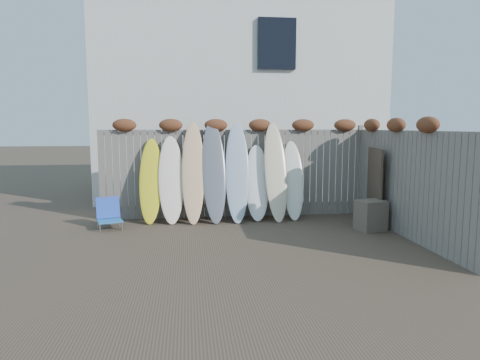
{
  "coord_description": "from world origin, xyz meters",
  "views": [
    {
      "loc": [
        -1.04,
        -7.27,
        2.07
      ],
      "look_at": [
        0.0,
        1.2,
        1.0
      ],
      "focal_mm": 32.0,
      "sensor_mm": 36.0,
      "label": 1
    }
  ],
  "objects": [
    {
      "name": "surfboard_2",
      "position": [
        -0.93,
        1.96,
        1.09
      ],
      "size": [
        0.52,
        0.78,
        2.18
      ],
      "primitive_type": "ellipsoid",
      "rotation": [
        -0.31,
        0.0,
        -0.04
      ],
      "color": "#E7BA8A",
      "rests_on": "ground"
    },
    {
      "name": "surfboard_6",
      "position": [
        0.88,
        1.93,
        1.08
      ],
      "size": [
        0.53,
        0.79,
        2.16
      ],
      "primitive_type": "ellipsoid",
      "rotation": [
        -0.31,
        0.0,
        0.05
      ],
      "color": "beige",
      "rests_on": "ground"
    },
    {
      "name": "house",
      "position": [
        0.5,
        6.5,
        3.2
      ],
      "size": [
        8.5,
        5.5,
        6.33
      ],
      "color": "silver",
      "rests_on": "ground"
    },
    {
      "name": "surfboard_3",
      "position": [
        -0.48,
        1.95,
        1.09
      ],
      "size": [
        0.57,
        0.8,
        2.19
      ],
      "primitive_type": "ellipsoid",
      "rotation": [
        -0.31,
        0.0,
        0.06
      ],
      "color": "#545862",
      "rests_on": "ground"
    },
    {
      "name": "back_fence",
      "position": [
        0.06,
        2.39,
        1.18
      ],
      "size": [
        6.05,
        0.28,
        2.24
      ],
      "color": "slate",
      "rests_on": "ground"
    },
    {
      "name": "surfboard_4",
      "position": [
        0.03,
        1.94,
        1.08
      ],
      "size": [
        0.57,
        0.8,
        2.17
      ],
      "primitive_type": "ellipsoid",
      "rotation": [
        -0.31,
        0.0,
        -0.08
      ],
      "color": "#9FB5CE",
      "rests_on": "ground"
    },
    {
      "name": "ground",
      "position": [
        0.0,
        0.0,
        0.0
      ],
      "size": [
        80.0,
        80.0,
        0.0
      ],
      "primitive_type": "plane",
      "color": "#493A2D"
    },
    {
      "name": "surfboard_0",
      "position": [
        -1.84,
        2.02,
        0.91
      ],
      "size": [
        0.53,
        0.68,
        1.82
      ],
      "primitive_type": "ellipsoid",
      "rotation": [
        -0.31,
        0.0,
        -0.07
      ],
      "color": "yellow",
      "rests_on": "ground"
    },
    {
      "name": "surfboard_5",
      "position": [
        0.48,
        2.02,
        0.83
      ],
      "size": [
        0.57,
        0.64,
        1.66
      ],
      "primitive_type": "ellipsoid",
      "rotation": [
        -0.31,
        0.0,
        -0.07
      ],
      "color": "white",
      "rests_on": "ground"
    },
    {
      "name": "surfboard_1",
      "position": [
        -1.4,
        1.98,
        0.94
      ],
      "size": [
        0.57,
        0.69,
        1.87
      ],
      "primitive_type": "ellipsoid",
      "rotation": [
        -0.31,
        0.0,
        0.05
      ],
      "color": "white",
      "rests_on": "ground"
    },
    {
      "name": "surfboard_7",
      "position": [
        1.3,
        2.02,
        0.88
      ],
      "size": [
        0.5,
        0.65,
        1.75
      ],
      "primitive_type": "ellipsoid",
      "rotation": [
        -0.31,
        0.0,
        -0.04
      ],
      "color": "white",
      "rests_on": "ground"
    },
    {
      "name": "wooden_crate",
      "position": [
        2.58,
        0.74,
        0.3
      ],
      "size": [
        0.62,
        0.56,
        0.61
      ],
      "primitive_type": "cube",
      "rotation": [
        0.0,
        0.0,
        0.27
      ],
      "color": "#494237",
      "rests_on": "ground"
    },
    {
      "name": "beach_chair",
      "position": [
        -2.66,
        1.56,
        0.29
      ],
      "size": [
        0.6,
        0.62,
        0.63
      ],
      "color": "blue",
      "rests_on": "ground"
    },
    {
      "name": "right_fence",
      "position": [
        2.99,
        0.25,
        1.14
      ],
      "size": [
        0.28,
        4.4,
        2.24
      ],
      "color": "slate",
      "rests_on": "ground"
    },
    {
      "name": "lattice_panel",
      "position": [
        2.89,
        1.31,
        0.81
      ],
      "size": [
        0.24,
        1.07,
        1.61
      ],
      "primitive_type": "cube",
      "rotation": [
        0.0,
        0.0,
        -0.18
      ],
      "color": "#382E22",
      "rests_on": "ground"
    }
  ]
}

